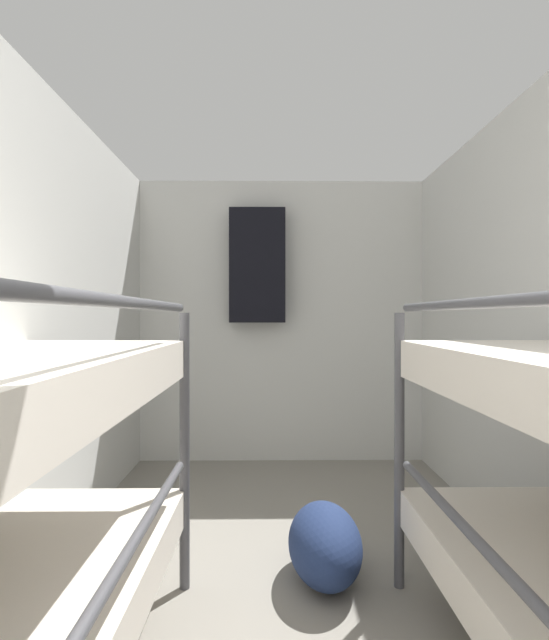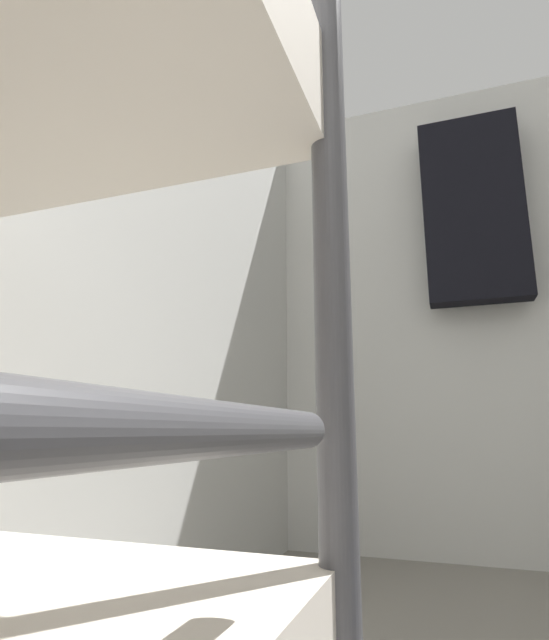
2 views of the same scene
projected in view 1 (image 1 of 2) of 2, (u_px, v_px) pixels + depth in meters
The scene contains 3 objects.
wall_back at pixel (281, 321), 4.09m from camera, with size 2.42×0.06×2.28m.
duffel_bag at pixel (325, 544), 2.22m from camera, with size 0.32×0.57×0.32m.
hanging_coat at pixel (257, 266), 3.93m from camera, with size 0.44×0.12×0.90m.
Camera 1 is at (-0.10, 0.20, 1.17)m, focal length 28.00 mm.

